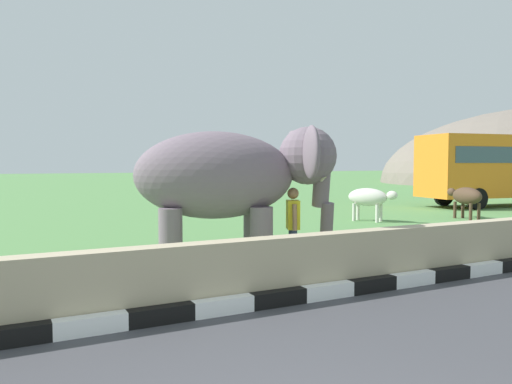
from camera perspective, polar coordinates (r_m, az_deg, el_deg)
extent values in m
cube|color=black|center=(6.69, -26.32, -14.66)|extent=(0.90, 0.20, 0.24)
cube|color=white|center=(6.76, -18.43, -14.30)|extent=(0.90, 0.20, 0.24)
cube|color=black|center=(6.94, -10.85, -13.71)|extent=(0.90, 0.20, 0.24)
cube|color=white|center=(7.23, -3.81, -12.95)|extent=(0.90, 0.20, 0.24)
cube|color=black|center=(7.62, 2.55, -12.10)|extent=(0.90, 0.20, 0.24)
cube|color=white|center=(8.09, 8.19, -11.22)|extent=(0.90, 0.20, 0.24)
cube|color=black|center=(8.63, 13.15, -10.35)|extent=(0.90, 0.20, 0.24)
cube|color=white|center=(9.23, 17.47, -9.52)|extent=(0.90, 0.20, 0.24)
cube|color=black|center=(9.87, 21.23, -8.76)|extent=(0.90, 0.20, 0.24)
cube|color=white|center=(10.55, 24.51, -8.06)|extent=(0.90, 0.20, 0.24)
cube|color=tan|center=(7.83, 2.09, -8.81)|extent=(28.00, 0.36, 1.00)
cylinder|color=slate|center=(10.36, -0.22, -4.93)|extent=(0.44, 0.44, 1.32)
cylinder|color=slate|center=(9.48, 0.62, -5.70)|extent=(0.44, 0.44, 1.32)
cylinder|color=slate|center=(10.24, -9.70, -5.07)|extent=(0.44, 0.44, 1.32)
cylinder|color=slate|center=(9.35, -9.76, -5.87)|extent=(0.44, 0.44, 1.32)
ellipsoid|color=slate|center=(9.71, -4.78, 1.94)|extent=(3.44, 2.49, 1.70)
sphere|color=slate|center=(10.03, 5.96, 4.16)|extent=(1.16, 1.16, 1.16)
ellipsoid|color=#D84C8C|center=(10.11, 7.55, 5.00)|extent=(0.54, 0.72, 0.44)
ellipsoid|color=slate|center=(10.75, 4.13, 4.38)|extent=(0.51, 0.93, 1.00)
ellipsoid|color=slate|center=(9.24, 6.34, 4.55)|extent=(0.51, 0.93, 1.00)
cylinder|color=slate|center=(10.11, 7.52, 1.03)|extent=(0.49, 0.61, 1.00)
cylinder|color=slate|center=(10.21, 8.12, -3.46)|extent=(0.36, 0.43, 0.83)
cone|color=beige|center=(10.36, 6.78, 1.64)|extent=(0.31, 0.58, 0.22)
cone|color=beige|center=(9.82, 7.67, 1.54)|extent=(0.31, 0.58, 0.22)
cylinder|color=navy|center=(10.25, 4.17, -6.44)|extent=(0.15, 0.15, 0.82)
cylinder|color=navy|center=(10.06, 4.31, -6.63)|extent=(0.15, 0.15, 0.82)
cube|color=yellow|center=(10.06, 4.26, -2.60)|extent=(0.38, 0.46, 0.58)
cylinder|color=#9E7251|center=(10.32, 4.07, -2.61)|extent=(0.14, 0.18, 0.53)
cylinder|color=#9E7251|center=(9.81, 4.45, -2.93)|extent=(0.14, 0.18, 0.53)
sphere|color=#9E7251|center=(10.03, 4.27, -0.16)|extent=(0.23, 0.23, 0.23)
cube|color=orange|center=(28.18, 27.21, 2.65)|extent=(10.05, 3.96, 3.00)
cube|color=#3F5160|center=(28.18, 27.24, 3.75)|extent=(9.28, 3.88, 0.76)
cylinder|color=black|center=(26.96, 20.71, -0.40)|extent=(1.03, 0.45, 1.00)
cylinder|color=black|center=(25.22, 24.01, -0.71)|extent=(1.03, 0.45, 1.00)
cylinder|color=beige|center=(18.84, 14.11, -2.33)|extent=(0.12, 0.12, 0.65)
cylinder|color=beige|center=(18.51, 13.71, -2.42)|extent=(0.12, 0.12, 0.65)
cylinder|color=beige|center=(19.19, 11.61, -2.20)|extent=(0.12, 0.12, 0.65)
cylinder|color=beige|center=(18.86, 11.16, -2.29)|extent=(0.12, 0.12, 0.65)
ellipsoid|color=beige|center=(18.80, 12.66, -0.57)|extent=(1.22, 1.61, 0.66)
ellipsoid|color=beige|center=(18.45, 15.33, -0.37)|extent=(0.41, 0.47, 0.32)
cylinder|color=#473323|center=(20.93, 21.84, -1.91)|extent=(0.12, 0.12, 0.65)
cylinder|color=#473323|center=(21.15, 22.62, -1.88)|extent=(0.12, 0.12, 0.65)
cylinder|color=#473323|center=(20.23, 23.38, -2.12)|extent=(0.12, 0.12, 0.65)
cylinder|color=#473323|center=(20.46, 24.17, -2.08)|extent=(0.12, 0.12, 0.65)
ellipsoid|color=#473323|center=(20.65, 23.03, -0.41)|extent=(0.89, 1.59, 0.66)
ellipsoid|color=#473323|center=(21.38, 21.48, 0.01)|extent=(0.34, 0.44, 0.32)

